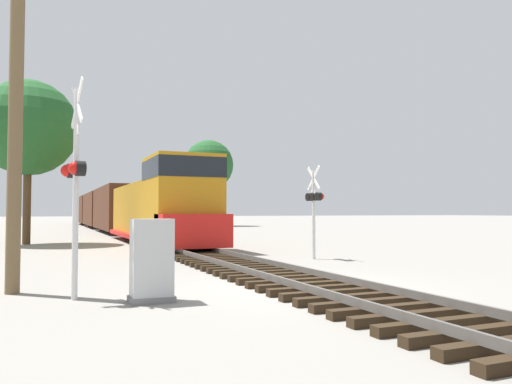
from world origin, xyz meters
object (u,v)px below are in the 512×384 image
relay_cabinet (152,261)px  tree_far_right (28,128)px  freight_train (109,210)px  crossing_signal_near (75,176)px  utility_pole (16,98)px  tree_deep_background (209,165)px  crossing_signal_far (314,201)px

relay_cabinet → tree_far_right: size_ratio=0.18×
freight_train → crossing_signal_near: 38.67m
crossing_signal_near → relay_cabinet: crossing_signal_near is taller
utility_pole → tree_deep_background: bearing=67.9°
crossing_signal_near → crossing_signal_far: (8.71, 5.66, -0.32)m
utility_pole → tree_far_right: 17.83m
freight_train → utility_pole: size_ratio=7.33×
relay_cabinet → freight_train: bearing=84.7°
tree_deep_background → crossing_signal_near: bearing=-110.4°
crossing_signal_far → relay_cabinet: (-7.32, -6.51, -1.36)m
utility_pole → tree_far_right: bearing=91.0°
crossing_signal_near → crossing_signal_far: bearing=113.7°
crossing_signal_near → utility_pole: utility_pole is taller
relay_cabinet → utility_pole: 4.80m
freight_train → crossing_signal_near: size_ratio=13.67×
crossing_signal_far → tree_deep_background: 45.17m
freight_train → tree_far_right: (-6.48, -19.32, 4.36)m
crossing_signal_far → utility_pole: utility_pole is taller
crossing_signal_far → utility_pole: size_ratio=0.42×
relay_cabinet → tree_far_right: (-2.86, 19.88, 5.52)m
crossing_signal_near → relay_cabinet: (1.39, -0.86, -1.69)m
relay_cabinet → tree_far_right: 20.83m
crossing_signal_far → relay_cabinet: crossing_signal_far is taller
crossing_signal_near → relay_cabinet: bearing=49.1°
crossing_signal_near → tree_far_right: (-1.47, 19.02, 3.83)m
relay_cabinet → utility_pole: size_ratio=0.20×
crossing_signal_near → tree_deep_background: size_ratio=0.41×
crossing_signal_far → relay_cabinet: size_ratio=2.15×
utility_pole → freight_train: bearing=80.5°
relay_cabinet → tree_deep_background: tree_deep_background is taller
utility_pole → tree_far_right: size_ratio=0.92×
crossing_signal_far → utility_pole: (-9.87, -4.35, 2.08)m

